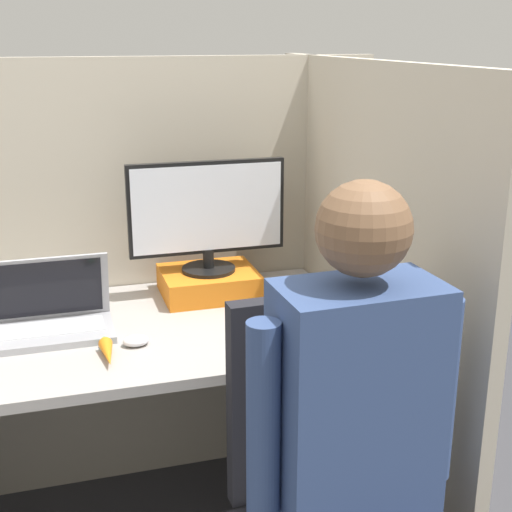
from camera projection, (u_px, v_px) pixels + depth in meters
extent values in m
cube|color=#B7AD99|center=(119.00, 282.00, 2.49)|extent=(1.85, 0.04, 1.52)
cube|color=#B7AD99|center=(360.00, 309.00, 2.24)|extent=(0.04, 1.41, 1.52)
cube|color=#9E9993|center=(134.00, 332.00, 2.13)|extent=(1.35, 0.76, 0.03)
cube|color=#4C4C51|center=(330.00, 413.00, 2.41)|extent=(0.03, 0.64, 0.73)
cube|color=orange|center=(209.00, 283.00, 2.38)|extent=(0.31, 0.26, 0.08)
cylinder|color=black|center=(209.00, 269.00, 2.36)|extent=(0.18, 0.18, 0.01)
cylinder|color=black|center=(208.00, 258.00, 2.35)|extent=(0.04, 0.04, 0.06)
cube|color=black|center=(207.00, 207.00, 2.30)|extent=(0.52, 0.02, 0.30)
cube|color=silver|center=(208.00, 208.00, 2.29)|extent=(0.49, 0.00, 0.28)
cube|color=#99999E|center=(52.00, 333.00, 2.05)|extent=(0.35, 0.21, 0.02)
cube|color=silver|center=(52.00, 328.00, 2.06)|extent=(0.30, 0.11, 0.00)
cube|color=#99999E|center=(48.00, 288.00, 2.09)|extent=(0.35, 0.06, 0.20)
cube|color=black|center=(48.00, 289.00, 2.09)|extent=(0.31, 0.05, 0.18)
ellipsoid|color=silver|center=(136.00, 341.00, 1.99)|extent=(0.07, 0.06, 0.03)
cube|color=#2D2D33|center=(316.00, 294.00, 2.32)|extent=(0.04, 0.15, 0.05)
cone|color=orange|center=(108.00, 354.00, 1.90)|extent=(0.04, 0.14, 0.04)
cylinder|color=green|center=(105.00, 342.00, 1.97)|extent=(0.02, 0.02, 0.02)
cube|color=black|center=(313.00, 394.00, 1.77)|extent=(0.44, 0.06, 0.53)
cube|color=#334775|center=(355.00, 404.00, 1.49)|extent=(0.35, 0.21, 0.53)
sphere|color=brown|center=(364.00, 229.00, 1.38)|extent=(0.19, 0.19, 0.19)
cylinder|color=#334775|center=(263.00, 420.00, 1.43)|extent=(0.07, 0.07, 0.43)
cylinder|color=#334775|center=(440.00, 390.00, 1.56)|extent=(0.07, 0.07, 0.43)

